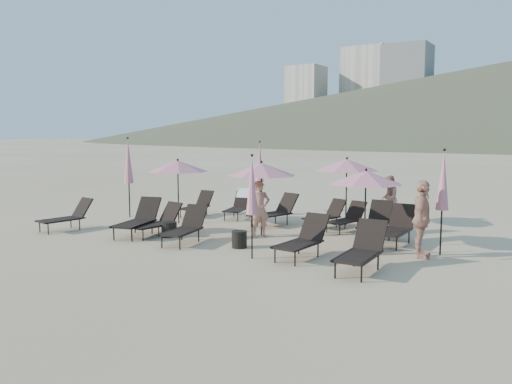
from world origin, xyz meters
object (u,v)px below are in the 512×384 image
Objects in this scene: lounger_1 at (138,219)px; beachgoer_c at (422,219)px; umbrella_closed_0 at (252,186)px; umbrella_closed_1 at (443,181)px; umbrella_closed_3 at (260,163)px; lounger_6 at (198,205)px; umbrella_open_1 at (261,169)px; side_table_1 at (239,239)px; lounger_7 at (239,204)px; beachgoer_a at (260,209)px; umbrella_open_3 at (347,165)px; lounger_11 at (376,221)px; lounger_12 at (396,226)px; lounger_3 at (185,226)px; lounger_10 at (347,218)px; lounger_8 at (275,211)px; umbrella_closed_2 at (128,162)px; umbrella_open_2 at (366,178)px; lounger_4 at (303,239)px; umbrella_open_0 at (178,166)px; lounger_9 at (326,215)px; lounger_5 at (362,249)px; beachgoer_b at (388,198)px; lounger_0 at (67,216)px; side_table_0 at (169,229)px.

beachgoer_c is at bearing -2.99° from lounger_1.
umbrella_closed_1 is at bearing 37.90° from umbrella_closed_0.
umbrella_closed_3 is (-3.77, 6.13, 0.16)m from umbrella_closed_0.
umbrella_open_1 is (3.83, -1.70, 1.51)m from lounger_6.
lounger_7 is at bearing 125.57° from side_table_1.
beachgoer_a is (2.55, -3.91, -1.07)m from umbrella_closed_3.
umbrella_open_3 is at bearing 35.16° from beachgoer_c.
beachgoer_a is (-2.72, -1.89, 0.35)m from lounger_11.
lounger_12 is at bearing -44.51° from lounger_11.
lounger_3 is 6.03m from beachgoer_c.
beachgoer_c is at bearing -26.17° from lounger_10.
umbrella_closed_2 is at bearing -149.25° from lounger_8.
umbrella_closed_1 reaches higher than lounger_10.
umbrella_open_2 is at bearing -58.38° from umbrella_open_3.
lounger_4 is 6.07m from lounger_7.
umbrella_open_0 is (-2.22, 2.17, 1.44)m from lounger_3.
lounger_8 reaches higher than side_table_1.
lounger_10 is (0.80, -0.20, 0.00)m from lounger_9.
lounger_10 is (-2.08, 4.07, -0.07)m from lounger_5.
lounger_7 is 1.07× the size of beachgoer_b.
lounger_11 is (-1.04, 3.70, -0.02)m from lounger_5.
umbrella_closed_3 is at bearing -91.16° from beachgoer_b.
lounger_5 is 3.49m from side_table_1.
umbrella_open_1 reaches higher than beachgoer_a.
umbrella_open_3 is (3.73, 0.72, 1.47)m from lounger_7.
lounger_3 is at bearing -116.85° from umbrella_open_3.
lounger_11 is at bearing 69.85° from umbrella_closed_0.
umbrella_closed_1 is at bearing -27.52° from lounger_12.
umbrella_open_2 is at bearing 14.13° from lounger_3.
umbrella_closed_3 is at bearing 71.36° from lounger_0.
lounger_11 is 0.80× the size of umbrella_open_3.
lounger_5 is 0.97× the size of beachgoer_c.
umbrella_closed_2 is (-9.52, 2.20, 1.49)m from lounger_5.
lounger_7 is at bearing 128.39° from umbrella_closed_0.
beachgoer_a is at bearing -57.14° from lounger_8.
lounger_7 is 0.78× the size of umbrella_open_0.
umbrella_open_1 is at bearing 32.24° from lounger_0.
lounger_9 is (4.84, 0.51, -0.01)m from lounger_6.
lounger_3 is 5.39m from lounger_11.
umbrella_open_0 reaches higher than lounger_8.
side_table_1 is (4.25, -3.38, -0.19)m from lounger_6.
umbrella_open_2 is (5.45, -2.08, 1.34)m from lounger_7.
lounger_10 is at bearing -1.27° from beachgoer_a.
umbrella_open_0 is at bearing -148.56° from lounger_10.
lounger_0 reaches higher than side_table_0.
lounger_9 is at bearing 50.46° from lounger_3.
umbrella_closed_0 is (4.30, -0.50, 1.23)m from lounger_1.
umbrella_closed_2 is (-2.30, -0.02, 0.08)m from umbrella_open_0.
lounger_9 is at bearing 17.29° from umbrella_closed_2.
lounger_7 is at bearing 13.89° from lounger_6.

